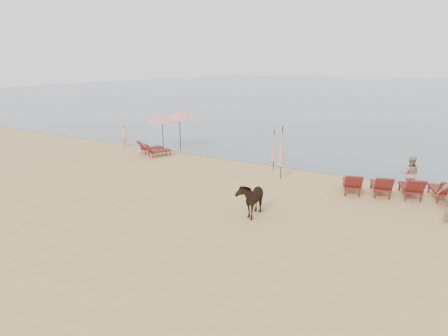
# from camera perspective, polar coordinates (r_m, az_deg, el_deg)

# --- Properties ---
(ground) EXTENTS (120.00, 120.00, 0.00)m
(ground) POSITION_cam_1_polar(r_m,az_deg,el_deg) (11.76, -12.66, -10.89)
(ground) COLOR tan
(ground) RESTS_ON ground
(sea) EXTENTS (160.00, 140.00, 0.06)m
(sea) POSITION_cam_1_polar(r_m,az_deg,el_deg) (88.02, 26.05, 10.72)
(sea) COLOR #51606B
(sea) RESTS_ON ground
(lounger_cluster_left) EXTENTS (2.02, 1.99, 0.56)m
(lounger_cluster_left) POSITION_cam_1_polar(r_m,az_deg,el_deg) (22.23, -10.85, 2.91)
(lounger_cluster_left) COLOR maroon
(lounger_cluster_left) RESTS_ON ground
(lounger_cluster_right) EXTENTS (4.35, 2.75, 0.64)m
(lounger_cluster_right) POSITION_cam_1_polar(r_m,az_deg,el_deg) (16.48, 24.80, -2.55)
(lounger_cluster_right) COLOR maroon
(lounger_cluster_right) RESTS_ON ground
(umbrella_open_left_a) EXTENTS (1.96, 1.96, 2.23)m
(umbrella_open_left_a) POSITION_cam_1_polar(r_m,az_deg,el_deg) (23.16, -9.42, 7.54)
(umbrella_open_left_a) COLOR black
(umbrella_open_left_a) RESTS_ON ground
(umbrella_open_left_b) EXTENTS (1.96, 2.00, 2.50)m
(umbrella_open_left_b) POSITION_cam_1_polar(r_m,az_deg,el_deg) (23.33, -6.80, 8.11)
(umbrella_open_left_b) COLOR black
(umbrella_open_left_b) RESTS_ON ground
(umbrella_closed_left) EXTENTS (0.25, 0.25, 2.06)m
(umbrella_closed_left) POSITION_cam_1_polar(r_m,az_deg,el_deg) (18.61, 7.64, 3.36)
(umbrella_closed_left) COLOR black
(umbrella_closed_left) RESTS_ON ground
(umbrella_closed_right) EXTENTS (0.30, 0.30, 2.45)m
(umbrella_closed_right) POSITION_cam_1_polar(r_m,az_deg,el_deg) (17.33, 8.82, 3.23)
(umbrella_closed_right) COLOR black
(umbrella_closed_right) RESTS_ON ground
(cow) EXTENTS (0.86, 1.56, 1.25)m
(cow) POSITION_cam_1_polar(r_m,az_deg,el_deg) (13.22, 4.14, -4.54)
(cow) COLOR black
(cow) RESTS_ON ground
(beachgoer_left) EXTENTS (0.62, 0.50, 1.49)m
(beachgoer_left) POSITION_cam_1_polar(r_m,az_deg,el_deg) (24.84, -14.97, 4.82)
(beachgoer_left) COLOR #DEA28B
(beachgoer_left) RESTS_ON ground
(beachgoer_right_a) EXTENTS (0.77, 0.62, 1.52)m
(beachgoer_right_a) POSITION_cam_1_polar(r_m,az_deg,el_deg) (17.33, 26.45, -0.81)
(beachgoer_right_a) COLOR tan
(beachgoer_right_a) RESTS_ON ground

